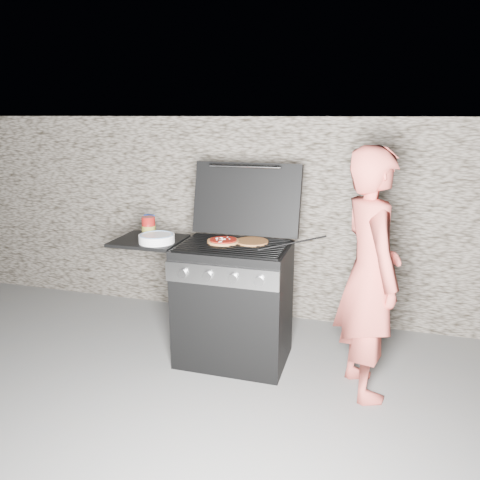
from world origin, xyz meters
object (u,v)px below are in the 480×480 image
(pizza_topped, at_px, (223,241))
(person, at_px, (369,275))
(sauce_jar, at_px, (149,227))
(gas_grill, at_px, (202,300))

(pizza_topped, xyz_separation_m, person, (1.05, -0.18, -0.10))
(sauce_jar, bearing_deg, pizza_topped, -2.11)
(sauce_jar, distance_m, person, 1.68)
(pizza_topped, relative_size, person, 0.14)
(sauce_jar, bearing_deg, gas_grill, -8.09)
(gas_grill, xyz_separation_m, person, (1.21, -0.14, 0.37))
(gas_grill, height_order, person, person)
(sauce_jar, bearing_deg, person, -6.91)
(pizza_topped, bearing_deg, person, -9.68)
(gas_grill, height_order, sauce_jar, sauce_jar)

